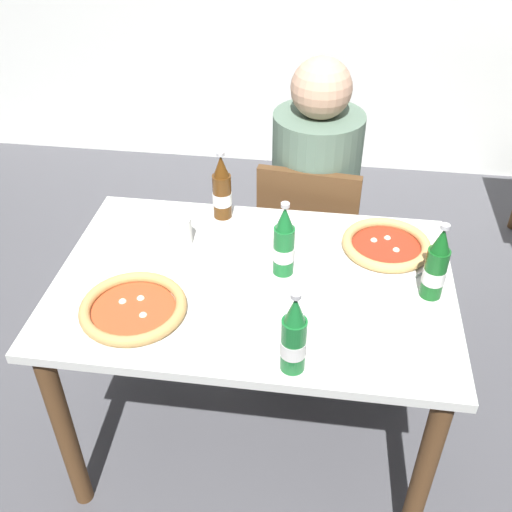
% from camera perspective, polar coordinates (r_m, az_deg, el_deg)
% --- Properties ---
extents(ground_plane, '(8.00, 8.00, 0.00)m').
position_cam_1_polar(ground_plane, '(2.36, -0.17, -16.44)').
color(ground_plane, '#4C4C51').
extents(dining_table_main, '(1.20, 0.80, 0.75)m').
position_cam_1_polar(dining_table_main, '(1.88, -0.21, -4.90)').
color(dining_table_main, silver).
rests_on(dining_table_main, ground_plane).
extents(chair_behind_table, '(0.44, 0.44, 0.85)m').
position_cam_1_polar(chair_behind_table, '(2.45, 5.09, 1.65)').
color(chair_behind_table, brown).
rests_on(chair_behind_table, ground_plane).
extents(diner_seated, '(0.34, 0.34, 1.21)m').
position_cam_1_polar(diner_seated, '(2.43, 5.46, 4.27)').
color(diner_seated, '#2D3342').
rests_on(diner_seated, ground_plane).
extents(pizza_margherita_near, '(0.31, 0.31, 0.04)m').
position_cam_1_polar(pizza_margherita_near, '(1.95, 12.29, 0.94)').
color(pizza_margherita_near, white).
rests_on(pizza_margherita_near, dining_table_main).
extents(pizza_marinara_far, '(0.33, 0.33, 0.04)m').
position_cam_1_polar(pizza_marinara_far, '(1.71, -11.61, -5.01)').
color(pizza_marinara_far, white).
rests_on(pizza_marinara_far, dining_table_main).
extents(beer_bottle_left, '(0.07, 0.07, 0.25)m').
position_cam_1_polar(beer_bottle_left, '(1.78, 2.68, 1.14)').
color(beer_bottle_left, '#196B2D').
rests_on(beer_bottle_left, dining_table_main).
extents(beer_bottle_center, '(0.07, 0.07, 0.25)m').
position_cam_1_polar(beer_bottle_center, '(1.48, 3.62, -7.80)').
color(beer_bottle_center, '#196B2D').
rests_on(beer_bottle_center, dining_table_main).
extents(beer_bottle_right, '(0.07, 0.07, 0.25)m').
position_cam_1_polar(beer_bottle_right, '(2.04, -3.27, 6.30)').
color(beer_bottle_right, '#512D0F').
rests_on(beer_bottle_right, dining_table_main).
extents(beer_bottle_extra, '(0.07, 0.07, 0.25)m').
position_cam_1_polar(beer_bottle_extra, '(1.76, 16.80, -0.95)').
color(beer_bottle_extra, '#14591E').
rests_on(beer_bottle_extra, dining_table_main).
extents(napkin_with_cutlery, '(0.22, 0.22, 0.01)m').
position_cam_1_polar(napkin_with_cutlery, '(1.71, 11.90, -5.84)').
color(napkin_with_cutlery, white).
rests_on(napkin_with_cutlery, dining_table_main).
extents(paper_cup, '(0.07, 0.07, 0.09)m').
position_cam_1_polar(paper_cup, '(1.95, -7.20, 2.42)').
color(paper_cup, white).
rests_on(paper_cup, dining_table_main).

